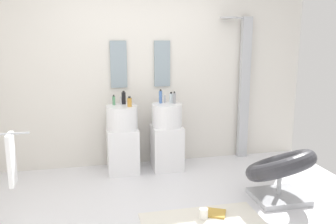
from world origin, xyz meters
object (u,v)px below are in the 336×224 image
shower_column (243,85)px  soap_bottle_clear (171,98)px  soap_bottle_amber (130,102)px  soap_bottle_green (114,100)px  soap_bottle_blue (161,97)px  soap_bottle_grey (174,98)px  pedestal_sink_right (167,136)px  pedestal_sink_left (123,139)px  soap_bottle_black (124,98)px  coffee_mug (204,213)px  lounge_chair (280,170)px  magazine_ochre (215,213)px  towel_rack (8,162)px

shower_column → soap_bottle_clear: bearing=-171.4°
soap_bottle_amber → soap_bottle_green: 0.24m
shower_column → soap_bottle_blue: 1.28m
soap_bottle_blue → soap_bottle_grey: bearing=-23.1°
pedestal_sink_right → soap_bottle_amber: size_ratio=7.62×
soap_bottle_grey → soap_bottle_blue: 0.19m
shower_column → soap_bottle_grey: bearing=-168.1°
pedestal_sink_left → soap_bottle_blue: size_ratio=5.34×
shower_column → soap_bottle_black: size_ratio=11.72×
soap_bottle_blue → soap_bottle_black: bearing=174.5°
pedestal_sink_left → soap_bottle_black: size_ratio=5.70×
coffee_mug → lounge_chair: bearing=14.2°
soap_bottle_blue → soap_bottle_green: soap_bottle_blue is taller
soap_bottle_clear → soap_bottle_amber: bearing=-166.9°
pedestal_sink_right → shower_column: bearing=11.3°
shower_column → soap_bottle_green: 1.90m
soap_bottle_green → lounge_chair: bearing=-37.8°
lounge_chair → soap_bottle_clear: bearing=125.7°
soap_bottle_grey → soap_bottle_black: bearing=169.7°
soap_bottle_black → soap_bottle_clear: size_ratio=1.18×
pedestal_sink_left → soap_bottle_grey: 0.88m
magazine_ochre → soap_bottle_blue: 1.80m
magazine_ochre → coffee_mug: (-0.14, -0.05, 0.04)m
towel_rack → soap_bottle_amber: bearing=39.8°
pedestal_sink_right → lounge_chair: bearing=-50.6°
coffee_mug → soap_bottle_green: 1.94m
soap_bottle_blue → soap_bottle_green: size_ratio=1.39×
pedestal_sink_left → towel_rack: 1.64m
towel_rack → magazine_ochre: size_ratio=4.71×
soap_bottle_amber → soap_bottle_grey: soap_bottle_grey is taller
lounge_chair → coffee_mug: lounge_chair is taller
coffee_mug → soap_bottle_green: size_ratio=0.76×
lounge_chair → soap_bottle_green: bearing=142.2°
shower_column → coffee_mug: (-1.15, -1.70, -1.02)m
lounge_chair → soap_bottle_grey: size_ratio=6.64×
soap_bottle_black → pedestal_sink_right: bearing=-13.1°
lounge_chair → towel_rack: towel_rack is taller
pedestal_sink_left → soap_bottle_green: soap_bottle_green is taller
shower_column → magazine_ochre: 2.20m
shower_column → soap_bottle_blue: (-1.26, -0.16, -0.10)m
pedestal_sink_left → magazine_ochre: bearing=-60.7°
shower_column → soap_bottle_green: bearing=-175.4°
pedestal_sink_left → soap_bottle_amber: bearing=-34.4°
magazine_ochre → soap_bottle_grey: bearing=119.7°
soap_bottle_green → soap_bottle_amber: bearing=-39.3°
soap_bottle_black → soap_bottle_clear: bearing=-5.5°
lounge_chair → pedestal_sink_right: bearing=129.4°
pedestal_sink_left → soap_bottle_clear: bearing=5.9°
pedestal_sink_right → towel_rack: bearing=-147.6°
shower_column → soap_bottle_clear: size_ratio=13.83×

